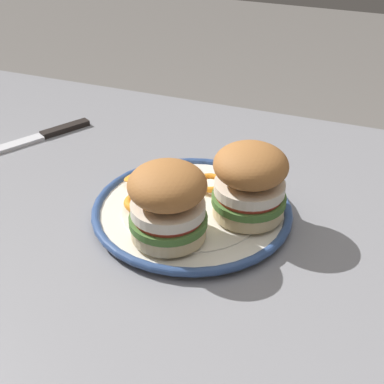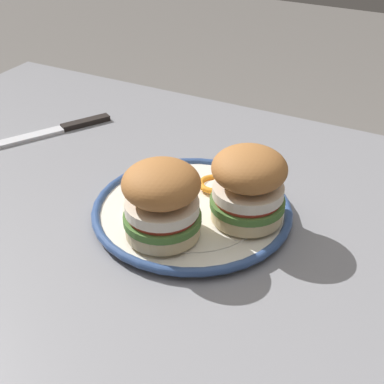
{
  "view_description": "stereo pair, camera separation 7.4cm",
  "coord_description": "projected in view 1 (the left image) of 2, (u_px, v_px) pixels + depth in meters",
  "views": [
    {
      "loc": [
        0.15,
        -0.55,
        1.16
      ],
      "look_at": [
        -0.08,
        0.04,
        0.75
      ],
      "focal_mm": 52.36,
      "sensor_mm": 36.0,
      "label": 1
    },
    {
      "loc": [
        0.22,
        -0.52,
        1.16
      ],
      "look_at": [
        -0.08,
        0.04,
        0.75
      ],
      "focal_mm": 52.36,
      "sensor_mm": 36.0,
      "label": 2
    }
  ],
  "objects": [
    {
      "name": "orange_peel_strip_long",
      "position": [
        147.0,
        174.0,
        0.82
      ],
      "size": [
        0.07,
        0.07,
        0.01
      ],
      "color": "orange",
      "rests_on": "dinner_plate"
    },
    {
      "name": "dinner_plate",
      "position": [
        192.0,
        211.0,
        0.77
      ],
      "size": [
        0.27,
        0.27,
        0.02
      ],
      "color": "silver",
      "rests_on": "dining_table"
    },
    {
      "name": "orange_peel_small_curl",
      "position": [
        141.0,
        202.0,
        0.76
      ],
      "size": [
        0.07,
        0.07,
        0.01
      ],
      "color": "orange",
      "rests_on": "dinner_plate"
    },
    {
      "name": "sandwich_half_left",
      "position": [
        246.0,
        180.0,
        0.72
      ],
      "size": [
        0.14,
        0.14,
        0.1
      ],
      "color": "beige",
      "rests_on": "dinner_plate"
    },
    {
      "name": "orange_peel_strip_short",
      "position": [
        172.0,
        189.0,
        0.79
      ],
      "size": [
        0.07,
        0.05,
        0.01
      ],
      "color": "orange",
      "rests_on": "dinner_plate"
    },
    {
      "name": "table_knife",
      "position": [
        40.0,
        137.0,
        0.97
      ],
      "size": [
        0.13,
        0.2,
        0.01
      ],
      "color": "silver",
      "rests_on": "dining_table"
    },
    {
      "name": "orange_peel_curled",
      "position": [
        210.0,
        183.0,
        0.8
      ],
      "size": [
        0.05,
        0.05,
        0.01
      ],
      "color": "orange",
      "rests_on": "dinner_plate"
    },
    {
      "name": "dining_table",
      "position": [
        233.0,
        299.0,
        0.77
      ],
      "size": [
        1.41,
        0.83,
        0.71
      ],
      "color": "gray",
      "rests_on": "ground"
    },
    {
      "name": "sandwich_half_right",
      "position": [
        168.0,
        201.0,
        0.68
      ],
      "size": [
        0.14,
        0.14,
        0.1
      ],
      "color": "beige",
      "rests_on": "dinner_plate"
    }
  ]
}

